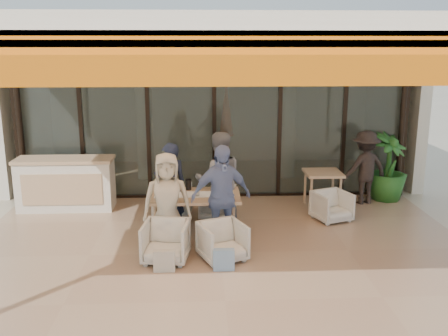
% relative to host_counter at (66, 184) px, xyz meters
% --- Properties ---
extents(ground, '(70.00, 70.00, 0.00)m').
position_rel_host_counter_xyz_m(ground, '(2.90, -2.30, -0.53)').
color(ground, '#C6B293').
rests_on(ground, ground).
extents(terrace_floor, '(8.00, 6.00, 0.01)m').
position_rel_host_counter_xyz_m(terrace_floor, '(2.90, -2.30, -0.53)').
color(terrace_floor, tan).
rests_on(terrace_floor, ground).
extents(terrace_structure, '(8.00, 6.00, 3.40)m').
position_rel_host_counter_xyz_m(terrace_structure, '(2.90, -2.56, 2.72)').
color(terrace_structure, silver).
rests_on(terrace_structure, ground).
extents(glass_storefront, '(8.08, 0.10, 3.20)m').
position_rel_host_counter_xyz_m(glass_storefront, '(2.90, 0.70, 1.07)').
color(glass_storefront, '#9EADA3').
rests_on(glass_storefront, ground).
extents(interior_block, '(9.05, 3.62, 3.52)m').
position_rel_host_counter_xyz_m(interior_block, '(2.91, 3.02, 1.70)').
color(interior_block, silver).
rests_on(interior_block, ground).
extents(host_counter, '(1.85, 0.65, 1.04)m').
position_rel_host_counter_xyz_m(host_counter, '(0.00, 0.00, 0.00)').
color(host_counter, silver).
rests_on(host_counter, ground).
extents(dining_table, '(1.50, 0.90, 0.93)m').
position_rel_host_counter_xyz_m(dining_table, '(2.50, -1.55, 0.15)').
color(dining_table, tan).
rests_on(dining_table, ground).
extents(chair_far_left, '(0.72, 0.68, 0.71)m').
position_rel_host_counter_xyz_m(chair_far_left, '(2.08, -0.61, -0.18)').
color(chair_far_left, white).
rests_on(chair_far_left, ground).
extents(chair_far_right, '(0.72, 0.69, 0.66)m').
position_rel_host_counter_xyz_m(chair_far_right, '(2.92, -0.61, -0.20)').
color(chair_far_right, white).
rests_on(chair_far_right, ground).
extents(chair_near_left, '(0.73, 0.69, 0.67)m').
position_rel_host_counter_xyz_m(chair_near_left, '(2.08, -2.51, -0.20)').
color(chair_near_left, white).
rests_on(chair_near_left, ground).
extents(chair_near_right, '(0.80, 0.77, 0.64)m').
position_rel_host_counter_xyz_m(chair_near_right, '(2.92, -2.51, -0.21)').
color(chair_near_right, white).
rests_on(chair_near_right, ground).
extents(diner_navy, '(0.65, 0.53, 1.53)m').
position_rel_host_counter_xyz_m(diner_navy, '(2.08, -1.11, 0.24)').
color(diner_navy, '#171F34').
rests_on(diner_navy, ground).
extents(diner_grey, '(0.88, 0.71, 1.71)m').
position_rel_host_counter_xyz_m(diner_grey, '(2.92, -1.11, 0.33)').
color(diner_grey, slate).
rests_on(diner_grey, ground).
extents(diner_cream, '(0.80, 0.56, 1.55)m').
position_rel_host_counter_xyz_m(diner_cream, '(2.08, -2.01, 0.24)').
color(diner_cream, beige).
rests_on(diner_cream, ground).
extents(diner_periwinkle, '(1.05, 0.69, 1.67)m').
position_rel_host_counter_xyz_m(diner_periwinkle, '(2.92, -2.01, 0.30)').
color(diner_periwinkle, '#758AC4').
rests_on(diner_periwinkle, ground).
extents(tote_bag_cream, '(0.30, 0.10, 0.34)m').
position_rel_host_counter_xyz_m(tote_bag_cream, '(2.08, -2.91, -0.36)').
color(tote_bag_cream, silver).
rests_on(tote_bag_cream, ground).
extents(tote_bag_blue, '(0.30, 0.10, 0.34)m').
position_rel_host_counter_xyz_m(tote_bag_blue, '(2.92, -2.91, -0.36)').
color(tote_bag_blue, '#99BFD8').
rests_on(tote_bag_blue, ground).
extents(side_table, '(0.70, 0.70, 0.74)m').
position_rel_host_counter_xyz_m(side_table, '(5.00, -0.14, 0.11)').
color(side_table, tan).
rests_on(side_table, ground).
extents(side_chair, '(0.76, 0.73, 0.62)m').
position_rel_host_counter_xyz_m(side_chair, '(5.00, -0.89, -0.22)').
color(side_chair, white).
rests_on(side_chair, ground).
extents(standing_woman, '(1.09, 0.80, 1.50)m').
position_rel_host_counter_xyz_m(standing_woman, '(5.90, 0.10, 0.22)').
color(standing_woman, black).
rests_on(standing_woman, ground).
extents(potted_palm, '(1.11, 1.11, 1.42)m').
position_rel_host_counter_xyz_m(potted_palm, '(6.45, 0.32, 0.18)').
color(potted_palm, '#1E5919').
rests_on(potted_palm, ground).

